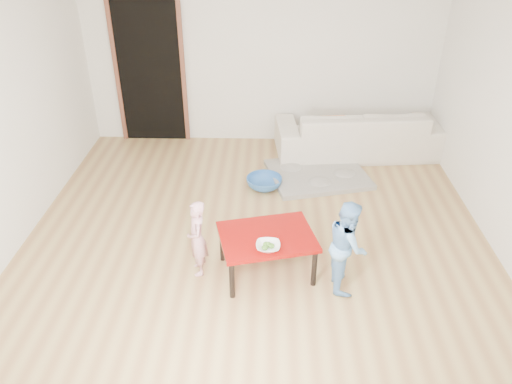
{
  "coord_description": "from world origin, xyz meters",
  "views": [
    {
      "loc": [
        0.13,
        -4.49,
        3.21
      ],
      "look_at": [
        0.0,
        -0.2,
        0.65
      ],
      "focal_mm": 35.0,
      "sensor_mm": 36.0,
      "label": 1
    }
  ],
  "objects_px": {
    "red_table": "(267,254)",
    "child_blue": "(347,245)",
    "bowl": "(268,246)",
    "basin": "(264,183)",
    "sofa": "(358,132)",
    "child_pink": "(197,238)"
  },
  "relations": [
    {
      "from": "red_table",
      "to": "child_blue",
      "type": "height_order",
      "value": "child_blue"
    },
    {
      "from": "sofa",
      "to": "bowl",
      "type": "xyz_separation_m",
      "value": [
        -1.25,
        -2.91,
        0.14
      ]
    },
    {
      "from": "bowl",
      "to": "red_table",
      "type": "bearing_deg",
      "value": 93.39
    },
    {
      "from": "bowl",
      "to": "basin",
      "type": "relative_size",
      "value": 0.49
    },
    {
      "from": "red_table",
      "to": "bowl",
      "type": "relative_size",
      "value": 3.99
    },
    {
      "from": "red_table",
      "to": "basin",
      "type": "relative_size",
      "value": 1.95
    },
    {
      "from": "sofa",
      "to": "basin",
      "type": "relative_size",
      "value": 5.05
    },
    {
      "from": "bowl",
      "to": "child_blue",
      "type": "bearing_deg",
      "value": 4.52
    },
    {
      "from": "sofa",
      "to": "red_table",
      "type": "bearing_deg",
      "value": 59.51
    },
    {
      "from": "bowl",
      "to": "child_pink",
      "type": "height_order",
      "value": "child_pink"
    },
    {
      "from": "red_table",
      "to": "child_pink",
      "type": "xyz_separation_m",
      "value": [
        -0.66,
        -0.01,
        0.17
      ]
    },
    {
      "from": "bowl",
      "to": "child_blue",
      "type": "relative_size",
      "value": 0.24
    },
    {
      "from": "red_table",
      "to": "basin",
      "type": "xyz_separation_m",
      "value": [
        -0.05,
        1.66,
        -0.15
      ]
    },
    {
      "from": "bowl",
      "to": "child_blue",
      "type": "xyz_separation_m",
      "value": [
        0.73,
        0.06,
        -0.01
      ]
    },
    {
      "from": "red_table",
      "to": "child_pink",
      "type": "height_order",
      "value": "child_pink"
    },
    {
      "from": "red_table",
      "to": "basin",
      "type": "height_order",
      "value": "red_table"
    },
    {
      "from": "sofa",
      "to": "child_blue",
      "type": "relative_size",
      "value": 2.5
    },
    {
      "from": "red_table",
      "to": "child_blue",
      "type": "bearing_deg",
      "value": -11.88
    },
    {
      "from": "sofa",
      "to": "child_pink",
      "type": "height_order",
      "value": "child_pink"
    },
    {
      "from": "sofa",
      "to": "bowl",
      "type": "bearing_deg",
      "value": 61.34
    },
    {
      "from": "red_table",
      "to": "bowl",
      "type": "distance_m",
      "value": 0.33
    },
    {
      "from": "child_blue",
      "to": "sofa",
      "type": "bearing_deg",
      "value": -11.05
    }
  ]
}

